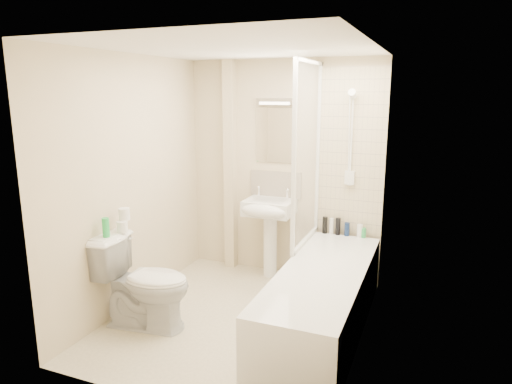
% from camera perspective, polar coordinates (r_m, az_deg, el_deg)
% --- Properties ---
extents(floor, '(2.50, 2.50, 0.00)m').
position_cam_1_polar(floor, '(4.37, -2.21, -15.60)').
color(floor, beige).
rests_on(floor, ground).
extents(wall_back, '(2.20, 0.02, 2.40)m').
position_cam_1_polar(wall_back, '(5.09, 3.40, 2.78)').
color(wall_back, beige).
rests_on(wall_back, ground).
extents(wall_left, '(0.02, 2.50, 2.40)m').
position_cam_1_polar(wall_left, '(4.50, -15.24, 1.08)').
color(wall_left, beige).
rests_on(wall_left, ground).
extents(wall_right, '(0.02, 2.50, 2.40)m').
position_cam_1_polar(wall_right, '(3.65, 13.61, -1.44)').
color(wall_right, beige).
rests_on(wall_right, ground).
extents(ceiling, '(2.20, 2.50, 0.02)m').
position_cam_1_polar(ceiling, '(3.87, -2.52, 17.57)').
color(ceiling, white).
rests_on(ceiling, wall_back).
extents(tile_back, '(0.70, 0.01, 1.75)m').
position_cam_1_polar(tile_back, '(4.87, 11.82, 4.77)').
color(tile_back, beige).
rests_on(tile_back, wall_back).
extents(tile_right, '(0.01, 2.10, 1.75)m').
position_cam_1_polar(tile_right, '(3.72, 13.88, 2.35)').
color(tile_right, beige).
rests_on(tile_right, wall_right).
extents(pipe_boxing, '(0.12, 0.12, 2.40)m').
position_cam_1_polar(pipe_boxing, '(5.27, -3.23, 3.10)').
color(pipe_boxing, beige).
rests_on(pipe_boxing, ground).
extents(splashback, '(0.60, 0.02, 0.30)m').
position_cam_1_polar(splashback, '(5.14, 2.45, 0.96)').
color(splashback, beige).
rests_on(splashback, wall_back).
extents(mirror, '(0.46, 0.01, 0.60)m').
position_cam_1_polar(mirror, '(5.06, 2.50, 7.07)').
color(mirror, white).
rests_on(mirror, wall_back).
extents(strip_light, '(0.42, 0.07, 0.07)m').
position_cam_1_polar(strip_light, '(5.02, 2.45, 11.26)').
color(strip_light, silver).
rests_on(strip_light, wall_back).
extents(bathtub, '(0.70, 2.10, 0.55)m').
position_cam_1_polar(bathtub, '(4.13, 8.27, -13.01)').
color(bathtub, white).
rests_on(bathtub, ground).
extents(shower_screen, '(0.04, 0.92, 1.80)m').
position_cam_1_polar(shower_screen, '(4.51, 6.45, 4.69)').
color(shower_screen, white).
rests_on(shower_screen, bathtub).
extents(shower_fixture, '(0.10, 0.16, 0.99)m').
position_cam_1_polar(shower_fixture, '(4.81, 11.77, 6.13)').
color(shower_fixture, white).
rests_on(shower_fixture, wall_back).
extents(pedestal_sink, '(0.53, 0.48, 1.01)m').
position_cam_1_polar(pedestal_sink, '(5.01, 1.55, -3.08)').
color(pedestal_sink, white).
rests_on(pedestal_sink, ground).
extents(bottle_black_a, '(0.05, 0.05, 0.18)m').
position_cam_1_polar(bottle_black_a, '(5.00, 8.60, -4.11)').
color(bottle_black_a, black).
rests_on(bottle_black_a, bathtub).
extents(bottle_white_a, '(0.05, 0.05, 0.17)m').
position_cam_1_polar(bottle_white_a, '(4.99, 9.42, -4.24)').
color(bottle_white_a, white).
rests_on(bottle_white_a, bathtub).
extents(bottle_black_b, '(0.05, 0.05, 0.18)m').
position_cam_1_polar(bottle_black_b, '(4.97, 10.21, -4.25)').
color(bottle_black_b, black).
rests_on(bottle_black_b, bathtub).
extents(bottle_blue, '(0.05, 0.05, 0.14)m').
position_cam_1_polar(bottle_blue, '(4.96, 11.30, -4.59)').
color(bottle_blue, navy).
rests_on(bottle_blue, bathtub).
extents(bottle_white_b, '(0.06, 0.06, 0.14)m').
position_cam_1_polar(bottle_white_b, '(4.94, 12.86, -4.76)').
color(bottle_white_b, white).
rests_on(bottle_white_b, bathtub).
extents(bottle_green, '(0.06, 0.06, 0.10)m').
position_cam_1_polar(bottle_green, '(4.94, 13.26, -4.98)').
color(bottle_green, green).
rests_on(bottle_green, bathtub).
extents(toilet, '(0.66, 0.92, 0.83)m').
position_cam_1_polar(toilet, '(4.20, -13.74, -10.87)').
color(toilet, white).
rests_on(toilet, ground).
extents(toilet_roll_lower, '(0.10, 0.10, 0.10)m').
position_cam_1_polar(toilet_roll_lower, '(4.23, -16.39, -4.18)').
color(toilet_roll_lower, white).
rests_on(toilet_roll_lower, toilet).
extents(toilet_roll_upper, '(0.10, 0.10, 0.11)m').
position_cam_1_polar(toilet_roll_upper, '(4.24, -16.15, -2.67)').
color(toilet_roll_upper, white).
rests_on(toilet_roll_upper, toilet_roll_lower).
extents(green_bottle, '(0.06, 0.06, 0.17)m').
position_cam_1_polar(green_bottle, '(4.12, -18.26, -4.23)').
color(green_bottle, green).
rests_on(green_bottle, toilet).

